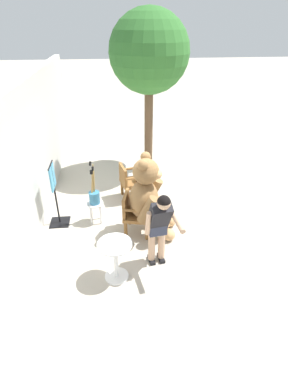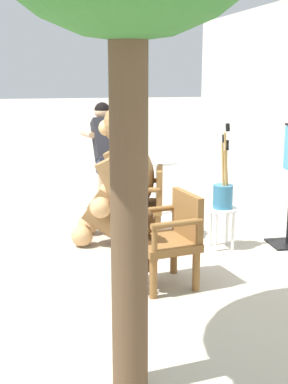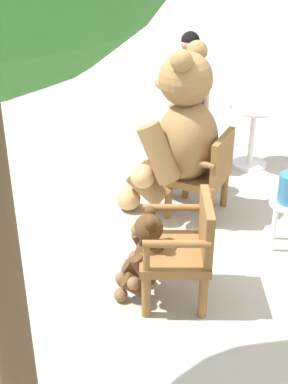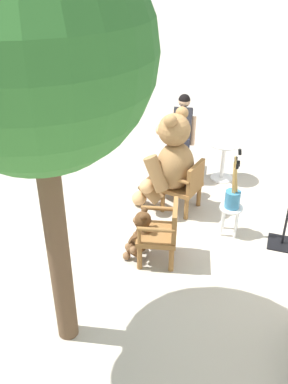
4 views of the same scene
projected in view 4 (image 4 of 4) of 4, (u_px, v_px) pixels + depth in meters
ground_plane at (147, 227)px, 6.56m from camera, size 60.00×60.00×0.00m
wooden_chair_left at (185, 185)px, 6.75m from camera, size 0.66×0.63×0.86m
wooden_chair_right at (162, 231)px, 5.67m from camera, size 0.66×0.63×0.86m
teddy_bear_large at (170, 161)px, 6.67m from camera, size 1.03×1.03×1.66m
teddy_bear_small at (141, 234)px, 5.78m from camera, size 0.46×0.46×0.74m
person_visitor at (182, 132)px, 7.44m from camera, size 0.77×0.55×1.53m
white_stool at (231, 213)px, 6.24m from camera, size 0.34×0.34×0.46m
brush_bucket at (233, 196)px, 6.09m from camera, size 0.22×0.22×0.94m
round_side_table at (224, 157)px, 7.65m from camera, size 0.56×0.56×0.72m
patio_tree at (21, 60)px, 3.20m from camera, size 2.04×1.94×4.05m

